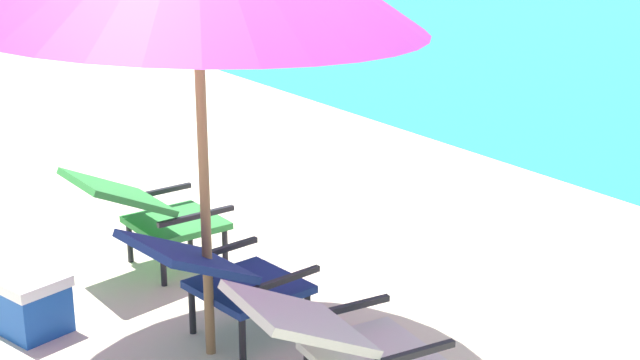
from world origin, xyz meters
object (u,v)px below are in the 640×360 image
object	(u,v)px
lounge_chair_left	(149,209)
lounge_chair_right	(339,340)
lounge_chair_center	(221,274)
cooler_box	(25,300)

from	to	relation	value
lounge_chair_left	lounge_chair_right	bearing A→B (deg)	-3.03
lounge_chair_right	lounge_chair_center	bearing A→B (deg)	-177.15
lounge_chair_left	lounge_chair_center	size ratio (longest dim) A/B	0.96
lounge_chair_left	lounge_chair_right	distance (m)	1.98
lounge_chair_center	cooler_box	bearing A→B (deg)	-137.56
lounge_chair_left	cooler_box	xyz separation A→B (m)	(0.26, -0.88, -0.24)
lounge_chair_center	lounge_chair_right	bearing A→B (deg)	2.85
lounge_chair_left	cooler_box	world-z (taller)	lounge_chair_left
lounge_chair_right	cooler_box	world-z (taller)	lounge_chair_right
lounge_chair_left	lounge_chair_center	distance (m)	1.07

